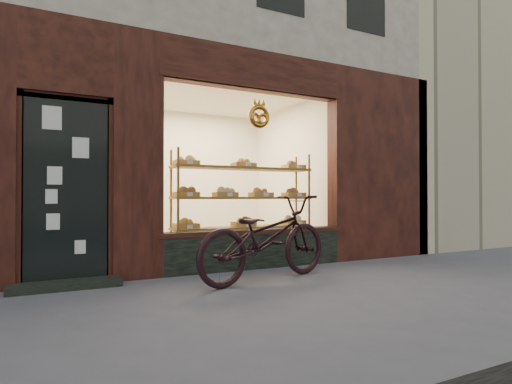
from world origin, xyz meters
TOP-DOWN VIEW (x-y plane):
  - ground at (0.00, 0.00)m, footprint 90.00×90.00m
  - neighbor_right at (9.60, 5.50)m, footprint 12.00×7.00m
  - display_shelf at (0.45, 2.55)m, footprint 2.20×0.45m
  - bicycle at (0.18, 1.29)m, footprint 2.08×1.14m

SIDE VIEW (x-z plane):
  - ground at x=0.00m, z-range 0.00..0.00m
  - bicycle at x=0.18m, z-range 0.00..1.04m
  - display_shelf at x=0.45m, z-range 0.00..1.70m
  - neighbor_right at x=9.60m, z-range 0.00..9.00m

